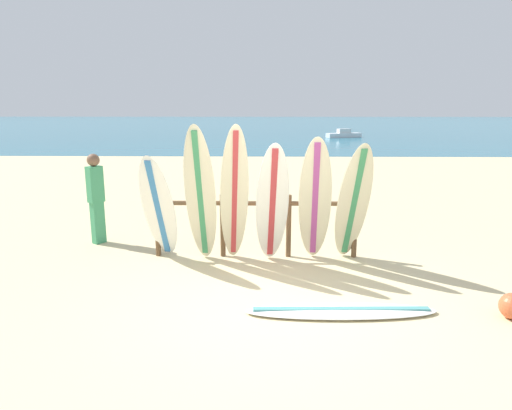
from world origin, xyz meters
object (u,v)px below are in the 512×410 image
(surfboard_leaning_center, at_px, (272,204))
(surfboard_lying_on_sand, at_px, (341,311))
(surfboard_leaning_left, at_px, (200,195))
(surfboard_leaning_right, at_px, (353,203))
(surfboard_rack, at_px, (256,217))
(surfboard_leaning_center_right, at_px, (315,201))
(small_boat_offshore, at_px, (344,134))
(surfboard_leaning_far_left, at_px, (159,208))
(surfboard_leaning_center_left, at_px, (234,196))
(beachgoer_standing, at_px, (96,195))

(surfboard_leaning_center, relative_size, surfboard_lying_on_sand, 0.84)
(surfboard_leaning_left, xyz_separation_m, surfboard_leaning_right, (2.52, 0.06, -0.14))
(surfboard_rack, height_order, surfboard_leaning_right, surfboard_leaning_right)
(surfboard_leaning_right, bearing_deg, surfboard_leaning_center_right, -179.25)
(surfboard_leaning_center, relative_size, small_boat_offshore, 0.70)
(surfboard_leaning_center_right, bearing_deg, surfboard_leaning_center, -172.98)
(surfboard_rack, bearing_deg, surfboard_leaning_right, -11.95)
(surfboard_leaning_far_left, distance_m, surfboard_leaning_right, 3.23)
(surfboard_leaning_center_left, xyz_separation_m, small_boat_offshore, (6.90, 30.60, -0.93))
(surfboard_leaning_center, bearing_deg, small_boat_offshore, 78.40)
(small_boat_offshore, bearing_deg, surfboard_leaning_center_left, -102.71)
(surfboard_lying_on_sand, bearing_deg, beachgoer_standing, 144.71)
(surfboard_leaning_right, bearing_deg, surfboard_leaning_left, -178.74)
(surfboard_leaning_right, bearing_deg, surfboard_leaning_center_left, -177.38)
(surfboard_leaning_center, relative_size, beachgoer_standing, 1.20)
(surfboard_leaning_center_right, relative_size, surfboard_lying_on_sand, 0.88)
(surfboard_rack, relative_size, surfboard_leaning_right, 1.71)
(surfboard_lying_on_sand, bearing_deg, surfboard_leaning_center_right, 95.07)
(surfboard_leaning_far_left, relative_size, surfboard_leaning_center, 0.91)
(surfboard_leaning_far_left, relative_size, surfboard_leaning_center_left, 0.80)
(beachgoer_standing, bearing_deg, surfboard_leaning_center_left, -23.24)
(surfboard_leaning_left, height_order, small_boat_offshore, surfboard_leaning_left)
(surfboard_leaning_center_left, relative_size, small_boat_offshore, 0.79)
(surfboard_rack, height_order, surfboard_leaning_left, surfboard_leaning_left)
(surfboard_leaning_left, relative_size, surfboard_lying_on_sand, 0.95)
(surfboard_leaning_left, height_order, surfboard_lying_on_sand, surfboard_leaning_left)
(surfboard_leaning_center_right, relative_size, surfboard_leaning_right, 1.04)
(surfboard_leaning_center, bearing_deg, surfboard_leaning_far_left, 177.29)
(surfboard_leaning_left, relative_size, surfboard_leaning_center_right, 1.09)
(surfboard_leaning_center_right, bearing_deg, surfboard_rack, 160.42)
(surfboard_leaning_left, xyz_separation_m, surfboard_lying_on_sand, (2.06, -1.85, -1.15))
(surfboard_leaning_center_left, bearing_deg, surfboard_leaning_far_left, 176.23)
(surfboard_leaning_left, distance_m, surfboard_leaning_center, 1.19)
(surfboard_leaning_far_left, height_order, surfboard_leaning_center_left, surfboard_leaning_center_left)
(surfboard_leaning_left, relative_size, small_boat_offshore, 0.79)
(surfboard_rack, bearing_deg, surfboard_leaning_left, -156.13)
(surfboard_leaning_left, relative_size, surfboard_leaning_center_left, 1.00)
(surfboard_leaning_right, xyz_separation_m, beachgoer_standing, (-4.69, 1.08, -0.09))
(surfboard_leaning_center, distance_m, surfboard_leaning_right, 1.34)
(surfboard_leaning_left, bearing_deg, beachgoer_standing, 152.30)
(surfboard_leaning_center, relative_size, surfboard_leaning_center_right, 0.96)
(surfboard_rack, relative_size, surfboard_leaning_far_left, 1.89)
(surfboard_leaning_center, distance_m, surfboard_leaning_center_right, 0.71)
(surfboard_rack, relative_size, surfboard_leaning_center, 1.71)
(surfboard_leaning_right, xyz_separation_m, small_boat_offshore, (4.94, 30.51, -0.79))
(surfboard_rack, relative_size, beachgoer_standing, 2.06)
(surfboard_leaning_center, bearing_deg, surfboard_leaning_center_left, 179.47)
(surfboard_leaning_left, height_order, surfboard_leaning_center, surfboard_leaning_left)
(beachgoer_standing, relative_size, small_boat_offshore, 0.58)
(surfboard_leaning_right, bearing_deg, beachgoer_standing, 166.99)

